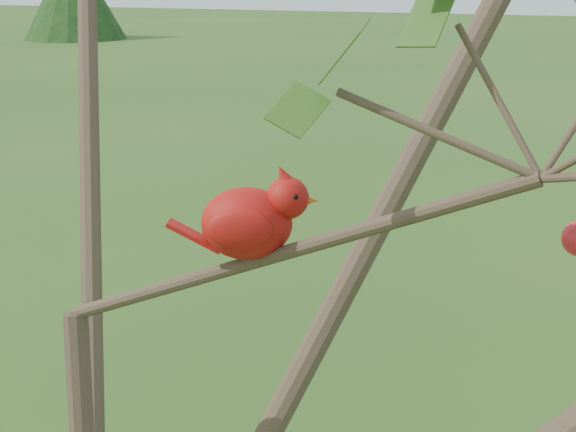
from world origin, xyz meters
name	(u,v)px	position (x,y,z in m)	size (l,w,h in m)	color
crabapple_tree	(64,224)	(0.03, -0.02, 2.12)	(2.35, 2.05, 2.95)	#3F2F21
cardinal	(252,220)	(0.22, 0.08, 2.12)	(0.18, 0.11, 0.13)	red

